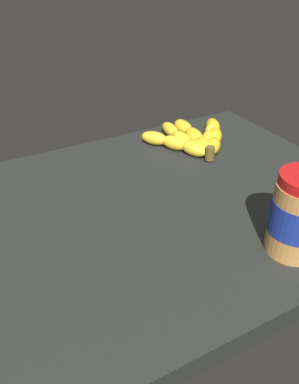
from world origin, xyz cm
name	(u,v)px	position (x,y,z in cm)	size (l,w,h in cm)	color
ground_plane	(162,210)	(0.00, 0.00, -1.87)	(78.19, 59.43, 3.74)	black
banana_bunch	(195,138)	(18.64, 16.84, 1.55)	(21.96, 19.92, 3.30)	yellow
peanut_butter_jar	(299,215)	(10.73, -20.97, 6.46)	(8.45, 8.45, 13.12)	#BF8442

